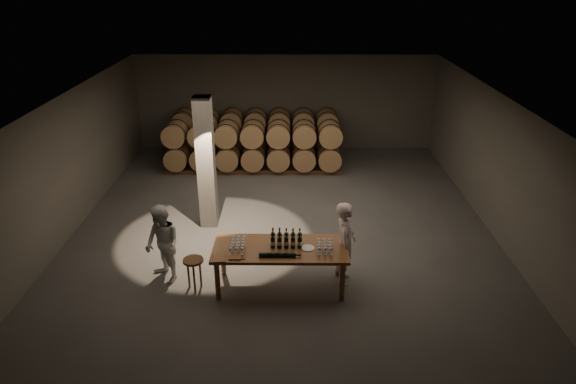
{
  "coord_description": "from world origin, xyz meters",
  "views": [
    {
      "loc": [
        0.21,
        -11.08,
        5.9
      ],
      "look_at": [
        0.14,
        -0.32,
        1.1
      ],
      "focal_mm": 32.0,
      "sensor_mm": 36.0,
      "label": 1
    }
  ],
  "objects_px": {
    "bottle_cluster": "(286,240)",
    "person_man": "(345,243)",
    "person_woman": "(163,244)",
    "tasting_table": "(280,252)",
    "plate": "(308,248)",
    "notebook_near": "(235,257)",
    "stool": "(193,265)"
  },
  "relations": [
    {
      "from": "stool",
      "to": "person_woman",
      "type": "bearing_deg",
      "value": 153.19
    },
    {
      "from": "stool",
      "to": "person_woman",
      "type": "height_order",
      "value": "person_woman"
    },
    {
      "from": "bottle_cluster",
      "to": "stool",
      "type": "xyz_separation_m",
      "value": [
        -1.81,
        -0.14,
        -0.48
      ]
    },
    {
      "from": "plate",
      "to": "person_man",
      "type": "bearing_deg",
      "value": 19.68
    },
    {
      "from": "notebook_near",
      "to": "person_woman",
      "type": "xyz_separation_m",
      "value": [
        -1.5,
        0.64,
        -0.1
      ]
    },
    {
      "from": "tasting_table",
      "to": "plate",
      "type": "relative_size",
      "value": 10.14
    },
    {
      "from": "stool",
      "to": "plate",
      "type": "bearing_deg",
      "value": 1.09
    },
    {
      "from": "plate",
      "to": "person_man",
      "type": "distance_m",
      "value": 0.79
    },
    {
      "from": "notebook_near",
      "to": "stool",
      "type": "distance_m",
      "value": 0.98
    },
    {
      "from": "bottle_cluster",
      "to": "plate",
      "type": "distance_m",
      "value": 0.44
    },
    {
      "from": "person_woman",
      "to": "tasting_table",
      "type": "bearing_deg",
      "value": 41.78
    },
    {
      "from": "bottle_cluster",
      "to": "stool",
      "type": "height_order",
      "value": "bottle_cluster"
    },
    {
      "from": "bottle_cluster",
      "to": "notebook_near",
      "type": "xyz_separation_m",
      "value": [
        -0.95,
        -0.46,
        -0.11
      ]
    },
    {
      "from": "bottle_cluster",
      "to": "plate",
      "type": "xyz_separation_m",
      "value": [
        0.42,
        -0.1,
        -0.12
      ]
    },
    {
      "from": "person_man",
      "to": "person_woman",
      "type": "distance_m",
      "value": 3.61
    },
    {
      "from": "plate",
      "to": "person_woman",
      "type": "bearing_deg",
      "value": 174.3
    },
    {
      "from": "notebook_near",
      "to": "person_man",
      "type": "xyz_separation_m",
      "value": [
        2.11,
        0.62,
        -0.04
      ]
    },
    {
      "from": "tasting_table",
      "to": "person_man",
      "type": "bearing_deg",
      "value": 10.53
    },
    {
      "from": "person_woman",
      "to": "notebook_near",
      "type": "bearing_deg",
      "value": 24.91
    },
    {
      "from": "tasting_table",
      "to": "stool",
      "type": "distance_m",
      "value": 1.71
    },
    {
      "from": "notebook_near",
      "to": "bottle_cluster",
      "type": "bearing_deg",
      "value": 25.31
    },
    {
      "from": "person_man",
      "to": "bottle_cluster",
      "type": "bearing_deg",
      "value": 106.71
    },
    {
      "from": "stool",
      "to": "person_woman",
      "type": "relative_size",
      "value": 0.41
    },
    {
      "from": "bottle_cluster",
      "to": "person_man",
      "type": "distance_m",
      "value": 1.18
    },
    {
      "from": "stool",
      "to": "person_man",
      "type": "bearing_deg",
      "value": 5.91
    },
    {
      "from": "tasting_table",
      "to": "stool",
      "type": "xyz_separation_m",
      "value": [
        -1.69,
        -0.07,
        -0.25
      ]
    },
    {
      "from": "plate",
      "to": "notebook_near",
      "type": "distance_m",
      "value": 1.41
    },
    {
      "from": "stool",
      "to": "person_man",
      "type": "distance_m",
      "value": 2.99
    },
    {
      "from": "plate",
      "to": "notebook_near",
      "type": "height_order",
      "value": "notebook_near"
    },
    {
      "from": "bottle_cluster",
      "to": "person_man",
      "type": "height_order",
      "value": "person_man"
    },
    {
      "from": "bottle_cluster",
      "to": "notebook_near",
      "type": "height_order",
      "value": "bottle_cluster"
    },
    {
      "from": "tasting_table",
      "to": "person_woman",
      "type": "height_order",
      "value": "person_woman"
    }
  ]
}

